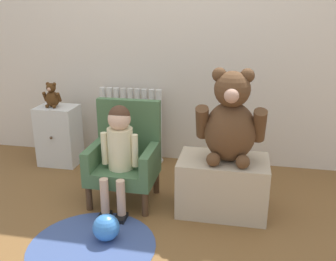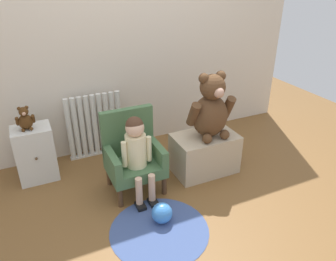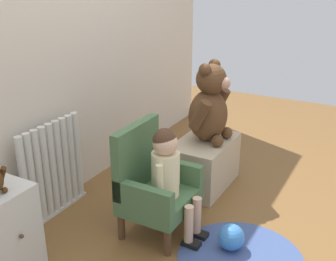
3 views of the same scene
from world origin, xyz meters
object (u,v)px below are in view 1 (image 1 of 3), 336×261
Objects in this scene: radiator at (131,125)px; low_bench at (222,185)px; toy_ball at (106,227)px; small_dresser at (59,135)px; child_armchair at (125,156)px; floor_rug at (92,246)px; large_teddy_bear at (231,122)px; small_teddy_bear at (52,96)px; child_figure at (119,143)px.

radiator is 1.12× the size of low_bench.
low_bench is at bearing -40.73° from radiator.
small_dresser is at bearing 128.14° from toy_ball.
child_armchair is at bearing -76.80° from radiator.
floor_rug is 0.13m from toy_ball.
large_teddy_bear is 2.84× the size of small_teddy_bear.
large_teddy_bear is 1.57m from small_teddy_bear.
radiator is 0.69m from child_armchair.
child_armchair is at bearing -31.35° from small_teddy_bear.
radiator is 0.70m from small_teddy_bear.
small_dresser is at bearing -161.82° from radiator.
large_teddy_bear is (0.87, -0.74, 0.31)m from radiator.
small_teddy_bear is at bearing -161.23° from radiator.
small_teddy_bear is at bearing 148.65° from child_armchair.
toy_ball is at bearing -80.61° from radiator.
small_dresser reaches higher than toy_ball.
floor_rug is at bearing -125.19° from toy_ball.
small_dresser is 1.28m from toy_ball.
child_figure reaches higher than small_dresser.
radiator is 1.18m from large_teddy_bear.
radiator is 0.62m from small_dresser.
small_teddy_bear reaches higher than child_armchair.
child_figure is at bearing -38.62° from small_dresser.
child_armchair is 0.95× the size of floor_rug.
radiator is at bearing 18.18° from small_dresser.
small_teddy_bear is 1.38m from toy_ball.
small_teddy_bear is (-0.61, -0.21, 0.28)m from radiator.
radiator is 3.11× the size of small_teddy_bear.
low_bench is 0.98× the size of large_teddy_bear.
radiator is 1.12m from low_bench.
low_bench is (0.84, -0.72, -0.14)m from radiator.
child_figure is 3.38× the size of small_teddy_bear.
large_teddy_bear is (1.46, -0.54, 0.38)m from small_dresser.
child_armchair is 0.94m from small_teddy_bear.
low_bench reaches higher than floor_rug.
floor_rug is at bearing -83.83° from radiator.
toy_ball is (0.04, -0.52, -0.24)m from child_armchair.
small_dresser is at bearing 147.12° from child_armchair.
large_teddy_bear is at bearing -4.80° from child_armchair.
child_armchair is at bearing -32.88° from small_dresser.
child_figure is at bearing -78.65° from radiator.
large_teddy_bear is at bearing -19.64° from small_teddy_bear.
child_figure is (-0.00, -0.11, 0.14)m from child_armchair.
small_teddy_bear reaches higher than small_dresser.
low_bench is at bearing 36.30° from toy_ball.
child_figure is at bearing -37.13° from small_teddy_bear.
floor_rug is at bearing -55.02° from small_teddy_bear.
small_dresser is 0.69× the size of floor_rug.
large_teddy_bear is at bearing -23.39° from low_bench.
small_dresser is 0.73× the size of child_armchair.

